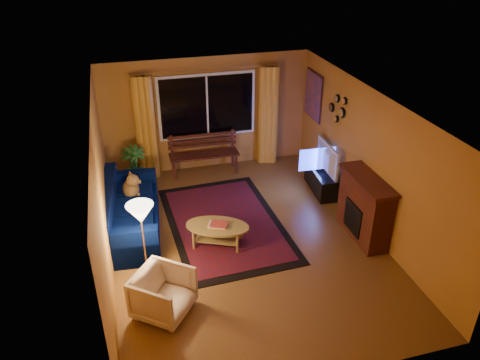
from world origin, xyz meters
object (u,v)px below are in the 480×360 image
object	(u,v)px
sofa	(131,210)
armchair	(163,292)
floor_lamp	(144,245)
coffee_table	(218,235)
tv_console	(321,181)
bench	(205,164)

from	to	relation	value
sofa	armchair	bearing A→B (deg)	-77.06
armchair	floor_lamp	bearing A→B (deg)	50.39
coffee_table	armchair	bearing A→B (deg)	-128.71
floor_lamp	coffee_table	bearing A→B (deg)	26.31
sofa	floor_lamp	size ratio (longest dim) A/B	1.58
sofa	armchair	size ratio (longest dim) A/B	2.90
armchair	tv_console	bearing A→B (deg)	-15.58
armchair	floor_lamp	world-z (taller)	floor_lamp
armchair	tv_console	distance (m)	4.44
sofa	armchair	distance (m)	2.18
bench	sofa	world-z (taller)	sofa
coffee_table	tv_console	world-z (taller)	tv_console
coffee_table	floor_lamp	bearing A→B (deg)	-153.69
floor_lamp	tv_console	bearing A→B (deg)	26.75
bench	floor_lamp	size ratio (longest dim) A/B	1.10
bench	coffee_table	bearing A→B (deg)	-95.48
coffee_table	tv_console	size ratio (longest dim) A/B	1.01
floor_lamp	tv_console	world-z (taller)	floor_lamp
bench	tv_console	world-z (taller)	bench
coffee_table	tv_console	xyz separation A→B (m)	(2.48, 1.26, 0.03)
bench	sofa	bearing A→B (deg)	-131.22
armchair	coffee_table	bearing A→B (deg)	-0.61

